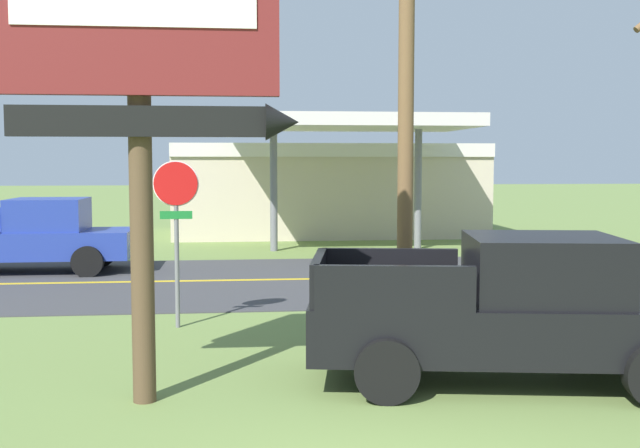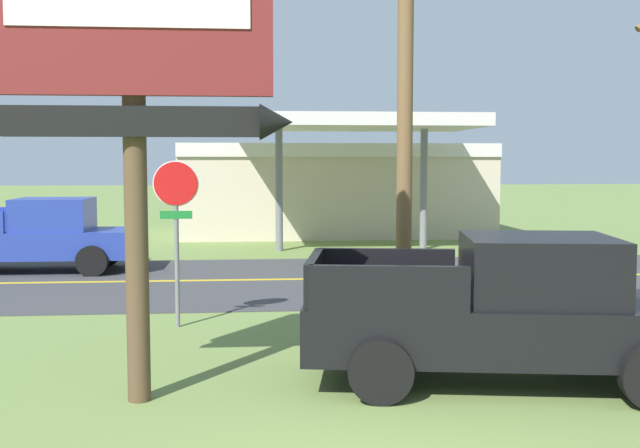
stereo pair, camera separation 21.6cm
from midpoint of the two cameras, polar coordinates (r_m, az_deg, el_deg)
The scene contains 8 objects.
road_asphalt at distance 19.17m, azimuth -1.01°, elevation -4.13°, with size 140.00×8.00×0.02m, color #3D3D3F.
road_centre_line at distance 19.17m, azimuth -1.01°, elevation -4.09°, with size 126.00×0.20×0.01m, color gold.
motel_sign at distance 9.48m, azimuth -12.75°, elevation 12.76°, with size 3.55×0.54×6.28m.
stop_sign at distance 13.74m, azimuth -10.14°, elevation 0.78°, with size 0.80×0.08×2.95m.
utility_pole at distance 12.99m, azimuth 6.82°, elevation 12.72°, with size 1.85×0.26×8.94m.
gas_station at distance 31.00m, azimuth 1.22°, elevation 2.83°, with size 12.00×11.50×4.40m.
pickup_black_parked_on_lawn at distance 10.55m, azimuth 14.30°, elevation -6.28°, with size 5.45×2.86×1.96m.
pickup_blue_on_road at distance 21.69m, azimuth -19.76°, elevation -0.84°, with size 5.20×2.24×1.96m.
Camera 2 is at (-1.24, -5.90, 2.94)m, focal length 43.31 mm.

